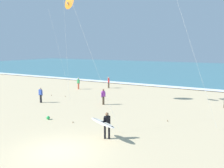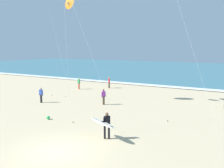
{
  "view_description": "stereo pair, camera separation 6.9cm",
  "coord_description": "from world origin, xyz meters",
  "px_view_note": "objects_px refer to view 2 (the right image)",
  "views": [
    {
      "loc": [
        8.99,
        -9.78,
        5.72
      ],
      "look_at": [
        0.26,
        5.6,
        3.08
      ],
      "focal_mm": 39.79,
      "sensor_mm": 36.0,
      "label": 1
    },
    {
      "loc": [
        9.05,
        -9.75,
        5.72
      ],
      "look_at": [
        0.26,
        5.6,
        3.08
      ],
      "focal_mm": 39.79,
      "sensor_mm": 36.0,
      "label": 2
    }
  ],
  "objects_px": {
    "bystander_blue_top": "(41,95)",
    "bystander_purple_top": "(104,97)",
    "kite_delta_amber_far": "(69,2)",
    "bystander_red_top": "(109,82)",
    "bystander_green_top": "(79,83)",
    "beach_ball": "(48,118)",
    "surfer_lead": "(105,123)"
  },
  "relations": [
    {
      "from": "surfer_lead",
      "to": "kite_delta_amber_far",
      "type": "distance_m",
      "value": 15.09
    },
    {
      "from": "bystander_blue_top",
      "to": "kite_delta_amber_far",
      "type": "bearing_deg",
      "value": 46.58
    },
    {
      "from": "kite_delta_amber_far",
      "to": "bystander_blue_top",
      "type": "bearing_deg",
      "value": -133.42
    },
    {
      "from": "surfer_lead",
      "to": "bystander_purple_top",
      "type": "bearing_deg",
      "value": 122.21
    },
    {
      "from": "bystander_green_top",
      "to": "bystander_purple_top",
      "type": "relative_size",
      "value": 1.0
    },
    {
      "from": "bystander_green_top",
      "to": "bystander_purple_top",
      "type": "height_order",
      "value": "same"
    },
    {
      "from": "bystander_red_top",
      "to": "beach_ball",
      "type": "xyz_separation_m",
      "value": [
        3.53,
        -15.57,
        -0.67
      ]
    },
    {
      "from": "surfer_lead",
      "to": "bystander_green_top",
      "type": "relative_size",
      "value": 1.37
    },
    {
      "from": "surfer_lead",
      "to": "beach_ball",
      "type": "distance_m",
      "value": 6.41
    },
    {
      "from": "kite_delta_amber_far",
      "to": "bystander_red_top",
      "type": "bearing_deg",
      "value": 94.26
    },
    {
      "from": "bystander_red_top",
      "to": "bystander_blue_top",
      "type": "distance_m",
      "value": 11.52
    },
    {
      "from": "bystander_red_top",
      "to": "surfer_lead",
      "type": "bearing_deg",
      "value": -60.29
    },
    {
      "from": "bystander_green_top",
      "to": "beach_ball",
      "type": "distance_m",
      "value": 14.35
    },
    {
      "from": "bystander_purple_top",
      "to": "kite_delta_amber_far",
      "type": "bearing_deg",
      "value": -177.77
    },
    {
      "from": "kite_delta_amber_far",
      "to": "bystander_purple_top",
      "type": "height_order",
      "value": "kite_delta_amber_far"
    },
    {
      "from": "bystander_purple_top",
      "to": "bystander_blue_top",
      "type": "bearing_deg",
      "value": -158.39
    },
    {
      "from": "kite_delta_amber_far",
      "to": "bystander_purple_top",
      "type": "bearing_deg",
      "value": 2.23
    },
    {
      "from": "beach_ball",
      "to": "bystander_purple_top",
      "type": "bearing_deg",
      "value": 80.27
    },
    {
      "from": "bystander_green_top",
      "to": "bystander_red_top",
      "type": "xyz_separation_m",
      "value": [
        3.11,
        2.87,
        0.0
      ]
    },
    {
      "from": "bystander_red_top",
      "to": "bystander_blue_top",
      "type": "relative_size",
      "value": 1.0
    },
    {
      "from": "bystander_green_top",
      "to": "kite_delta_amber_far",
      "type": "bearing_deg",
      "value": -58.87
    },
    {
      "from": "surfer_lead",
      "to": "bystander_blue_top",
      "type": "height_order",
      "value": "surfer_lead"
    },
    {
      "from": "bystander_green_top",
      "to": "beach_ball",
      "type": "height_order",
      "value": "bystander_green_top"
    },
    {
      "from": "bystander_blue_top",
      "to": "bystander_green_top",
      "type": "bearing_deg",
      "value": 100.87
    },
    {
      "from": "surfer_lead",
      "to": "kite_delta_amber_far",
      "type": "height_order",
      "value": "kite_delta_amber_far"
    },
    {
      "from": "kite_delta_amber_far",
      "to": "bystander_red_top",
      "type": "relative_size",
      "value": 6.91
    },
    {
      "from": "bystander_blue_top",
      "to": "bystander_purple_top",
      "type": "distance_m",
      "value": 6.59
    },
    {
      "from": "beach_ball",
      "to": "surfer_lead",
      "type": "bearing_deg",
      "value": -13.18
    },
    {
      "from": "bystander_red_top",
      "to": "bystander_blue_top",
      "type": "height_order",
      "value": "same"
    },
    {
      "from": "bystander_green_top",
      "to": "bystander_purple_top",
      "type": "bearing_deg",
      "value": -38.26
    },
    {
      "from": "bystander_purple_top",
      "to": "beach_ball",
      "type": "relative_size",
      "value": 5.68
    },
    {
      "from": "bystander_blue_top",
      "to": "bystander_purple_top",
      "type": "relative_size",
      "value": 1.0
    }
  ]
}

